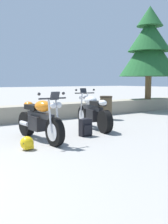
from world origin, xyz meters
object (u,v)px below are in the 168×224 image
object	(u,v)px
motorcycle_orange_near_left	(40,120)
pine_tree_mid_left	(149,47)
rider_helmet	(27,143)
motorcycle_white_centre	(93,112)
rider_backpack	(85,127)
trash_bin	(106,108)

from	to	relation	value
motorcycle_orange_near_left	pine_tree_mid_left	size ratio (longest dim) A/B	0.48
rider_helmet	motorcycle_white_centre	bearing A→B (deg)	24.94
motorcycle_orange_near_left	rider_backpack	distance (m)	1.22
motorcycle_orange_near_left	rider_backpack	world-z (taller)	motorcycle_orange_near_left
pine_tree_mid_left	trash_bin	distance (m)	4.56
rider_backpack	trash_bin	xyz separation A→B (m)	(2.43, 2.09, 0.19)
trash_bin	rider_backpack	bearing A→B (deg)	-139.24
motorcycle_white_centre	rider_backpack	bearing A→B (deg)	-137.01
trash_bin	pine_tree_mid_left	bearing A→B (deg)	18.08
rider_backpack	trash_bin	size ratio (longest dim) A/B	0.55
rider_helmet	pine_tree_mid_left	bearing A→B (deg)	25.43
rider_backpack	motorcycle_orange_near_left	bearing A→B (deg)	170.37
rider_backpack	pine_tree_mid_left	bearing A→B (deg)	28.49
motorcycle_orange_near_left	rider_backpack	bearing A→B (deg)	-9.63
rider_backpack	pine_tree_mid_left	xyz separation A→B (m)	(6.01, 3.26, 2.75)
motorcycle_orange_near_left	rider_backpack	size ratio (longest dim) A/B	4.39
rider_backpack	trash_bin	world-z (taller)	trash_bin
motorcycle_orange_near_left	pine_tree_mid_left	distance (m)	8.21
pine_tree_mid_left	trash_bin	size ratio (longest dim) A/B	5.02
pine_tree_mid_left	trash_bin	bearing A→B (deg)	-161.92
rider_backpack	trash_bin	distance (m)	3.21
motorcycle_orange_near_left	motorcycle_white_centre	size ratio (longest dim) A/B	1.01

